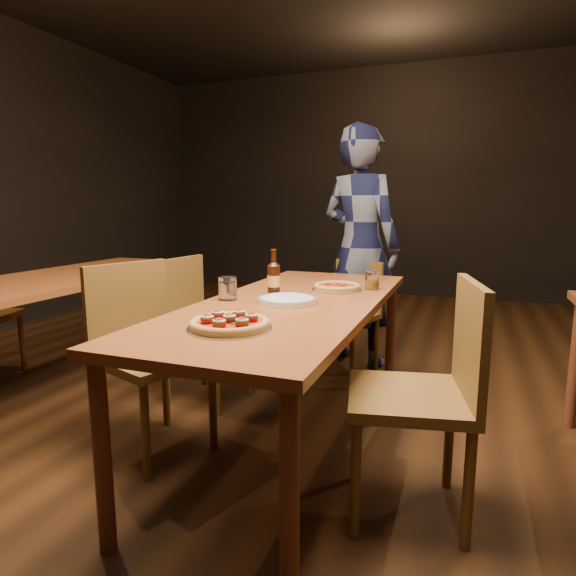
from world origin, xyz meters
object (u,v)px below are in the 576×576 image
(table_main, at_px, (292,315))
(chair_main_sw, at_px, (208,327))
(chair_end, at_px, (345,315))
(plate_stack, at_px, (287,300))
(chair_main_nw, at_px, (154,356))
(chair_main_e, at_px, (409,395))
(diner, at_px, (360,247))
(pizza_margherita, at_px, (337,287))
(water_glass, at_px, (228,288))
(table_left, at_px, (68,285))
(pizza_meatball, at_px, (230,323))
(amber_glass, at_px, (372,281))
(beer_bottle, at_px, (274,280))

(table_main, relative_size, chair_main_sw, 2.16)
(chair_end, relative_size, plate_stack, 3.03)
(chair_main_nw, xyz_separation_m, chair_main_sw, (-0.08, 0.66, -0.02))
(chair_main_e, bearing_deg, diner, -173.64)
(chair_main_nw, bearing_deg, diner, -0.61)
(pizza_margherita, bearing_deg, water_glass, -133.55)
(table_main, bearing_deg, chair_end, 91.12)
(table_left, bearing_deg, chair_main_nw, -27.66)
(pizza_meatball, relative_size, water_glass, 2.85)
(chair_main_nw, bearing_deg, table_left, 81.44)
(chair_end, bearing_deg, chair_main_nw, -93.37)
(chair_main_sw, height_order, chair_end, chair_main_sw)
(chair_main_nw, height_order, chair_main_sw, chair_main_nw)
(plate_stack, xyz_separation_m, amber_glass, (0.30, 0.52, 0.04))
(pizza_meatball, distance_m, amber_glass, 1.09)
(chair_main_nw, relative_size, water_glass, 8.67)
(diner, bearing_deg, table_main, 110.91)
(chair_main_sw, xyz_separation_m, water_glass, (0.39, -0.47, 0.34))
(chair_end, distance_m, pizza_margherita, 0.90)
(pizza_margherita, height_order, water_glass, water_glass)
(pizza_meatball, bearing_deg, amber_glass, 72.39)
(chair_end, height_order, amber_glass, amber_glass)
(pizza_meatball, bearing_deg, water_glass, 118.34)
(pizza_meatball, height_order, plate_stack, pizza_meatball)
(pizza_margherita, xyz_separation_m, amber_glass, (0.17, 0.09, 0.03))
(chair_main_nw, bearing_deg, chair_main_e, -73.81)
(chair_end, relative_size, diner, 0.47)
(table_main, bearing_deg, chair_main_sw, 150.87)
(table_main, relative_size, pizza_meatball, 6.30)
(pizza_meatball, bearing_deg, pizza_margherita, 80.49)
(chair_end, distance_m, plate_stack, 1.29)
(chair_main_e, bearing_deg, plate_stack, -126.13)
(chair_main_nw, distance_m, chair_main_sw, 0.66)
(pizza_meatball, bearing_deg, beer_bottle, 98.21)
(table_main, height_order, chair_main_e, chair_main_e)
(table_main, distance_m, chair_main_e, 0.72)
(chair_main_nw, height_order, pizza_margherita, chair_main_nw)
(water_glass, height_order, diner, diner)
(beer_bottle, xyz_separation_m, amber_glass, (0.43, 0.37, -0.03))
(table_main, relative_size, table_left, 1.00)
(pizza_meatball, xyz_separation_m, plate_stack, (0.03, 0.52, -0.01))
(table_main, distance_m, chair_main_sw, 0.82)
(chair_main_nw, xyz_separation_m, beer_bottle, (0.48, 0.36, 0.35))
(table_left, xyz_separation_m, pizza_margherita, (1.83, 0.07, 0.09))
(chair_main_nw, relative_size, diner, 0.54)
(chair_end, xyz_separation_m, diner, (0.04, 0.28, 0.47))
(chair_main_sw, height_order, plate_stack, chair_main_sw)
(table_left, relative_size, diner, 1.12)
(chair_main_sw, distance_m, pizza_meatball, 1.21)
(table_main, height_order, amber_glass, amber_glass)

